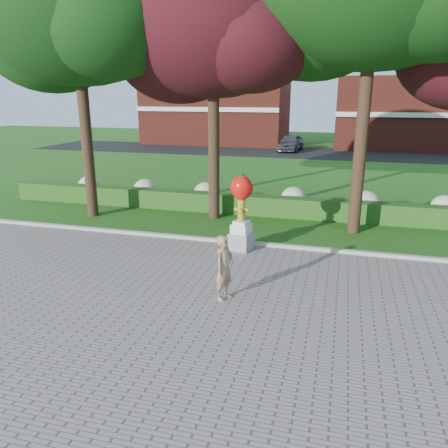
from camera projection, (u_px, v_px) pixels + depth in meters
name	position (u px, v px, depth m)	size (l,w,h in m)	color
ground	(222.00, 280.00, 11.91)	(100.00, 100.00, 0.00)	#295816
walkway	(165.00, 363.00, 8.21)	(40.00, 14.00, 0.04)	gray
curb	(246.00, 243.00, 14.66)	(40.00, 0.18, 0.15)	#ADADA5
lawn_hedge	(267.00, 206.00, 18.27)	(24.00, 0.70, 0.80)	#214A15
hydrangea_row	(284.00, 198.00, 19.00)	(20.10, 1.10, 0.99)	#9FA880
street	(309.00, 153.00, 37.78)	(50.00, 8.00, 0.02)	black
building_left	(217.00, 108.00, 44.87)	(14.00, 8.00, 7.00)	maroon
building_right	(404.00, 113.00, 40.39)	(12.00, 8.00, 6.40)	maroon
tree_far_left	(74.00, 7.00, 16.14)	(9.00, 7.68, 11.66)	black
tree_mid_left	(211.00, 25.00, 15.98)	(8.25, 7.04, 10.69)	black
hydrant_sculpture	(241.00, 210.00, 13.84)	(0.81, 0.81, 2.50)	gray
woman	(224.00, 268.00, 10.55)	(0.59, 0.39, 1.62)	#9F7A5B
parked_car	(291.00, 142.00, 38.78)	(1.75, 4.36, 1.48)	#3E4046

